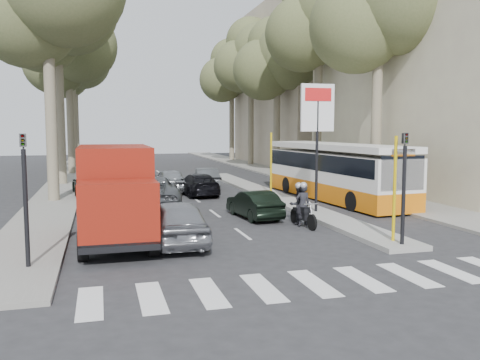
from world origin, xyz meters
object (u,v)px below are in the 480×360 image
object	(u,v)px
silver_hatchback	(176,222)
red_truck	(115,192)
city_bus	(335,170)
dark_hatchback	(254,204)
motorcycle	(301,206)

from	to	relation	value
silver_hatchback	red_truck	xyz separation A→B (m)	(-1.86, 0.73, 0.93)
silver_hatchback	city_bus	size ratio (longest dim) A/B	0.38
silver_hatchback	dark_hatchback	distance (m)	5.46
red_truck	motorcycle	distance (m)	7.03
red_truck	motorcycle	xyz separation A→B (m)	(6.90, 1.03, -0.88)
silver_hatchback	motorcycle	xyz separation A→B (m)	(5.03, 1.77, 0.05)
dark_hatchback	city_bus	size ratio (longest dim) A/B	0.31
silver_hatchback	city_bus	bearing A→B (deg)	-139.66
dark_hatchback	city_bus	xyz separation A→B (m)	(5.67, 4.14, 0.98)
dark_hatchback	motorcycle	world-z (taller)	motorcycle
silver_hatchback	red_truck	distance (m)	2.21
city_bus	motorcycle	distance (m)	7.73
silver_hatchback	motorcycle	bearing A→B (deg)	-160.57
silver_hatchback	red_truck	size ratio (longest dim) A/B	0.73
silver_hatchback	motorcycle	size ratio (longest dim) A/B	2.13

